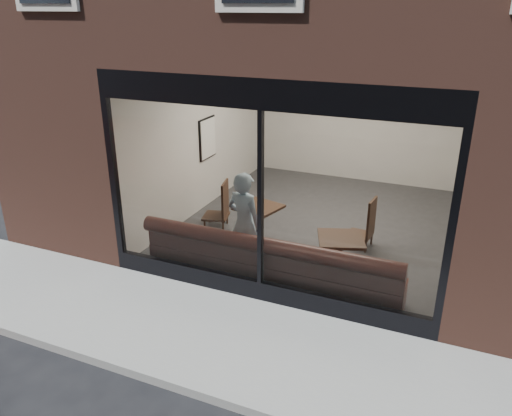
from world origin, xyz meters
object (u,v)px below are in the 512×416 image
at_px(person, 244,224).
at_px(cafe_table_left, 259,207).
at_px(cafe_chair_left, 216,216).
at_px(cafe_table_right, 341,239).
at_px(cafe_chair_right, 359,235).
at_px(banquette, 270,273).

height_order(person, cafe_table_left, person).
xyz_separation_m(cafe_table_left, cafe_chair_left, (-1.06, 0.39, -0.50)).
distance_m(cafe_table_left, cafe_table_right, 1.78).
relative_size(person, cafe_chair_right, 4.10).
xyz_separation_m(banquette, cafe_chair_left, (-1.78, 1.62, 0.01)).
bearing_deg(cafe_chair_right, cafe_chair_left, 10.86).
distance_m(cafe_table_right, cafe_chair_right, 1.41).
bearing_deg(cafe_chair_left, cafe_table_left, 146.36).
height_order(cafe_table_left, cafe_table_right, same).
bearing_deg(cafe_chair_right, cafe_table_left, 26.50).
bearing_deg(cafe_chair_right, banquette, 68.39).
bearing_deg(banquette, cafe_table_left, 120.23).
height_order(cafe_table_left, cafe_chair_right, cafe_table_left).
xyz_separation_m(banquette, cafe_table_right, (0.93, 0.55, 0.52)).
xyz_separation_m(cafe_table_right, cafe_chair_right, (0.03, 1.32, -0.50)).
distance_m(person, cafe_chair_right, 2.29).
distance_m(person, cafe_table_right, 1.51).
relative_size(banquette, cafe_table_right, 5.90).
height_order(banquette, cafe_table_left, cafe_table_left).
distance_m(banquette, cafe_chair_left, 2.40).
bearing_deg(person, cafe_chair_right, -119.53).
bearing_deg(person, cafe_table_right, -155.30).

